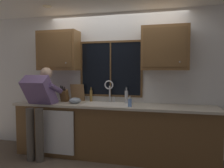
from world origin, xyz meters
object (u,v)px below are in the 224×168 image
bottle_tall_clear (126,96)px  bottle_green_glass (91,95)px  soap_dispenser (130,102)px  person_standing (39,102)px  knife_block (64,96)px  mixing_bowl (75,101)px  cutting_board (78,93)px

bottle_tall_clear → bottle_green_glass: bearing=175.2°
bottle_green_glass → soap_dispenser: bearing=-25.5°
bottle_tall_clear → person_standing: bearing=-161.3°
knife_block → bottle_tall_clear: size_ratio=1.10×
soap_dispenser → bottle_tall_clear: bearing=109.5°
knife_block → bottle_tall_clear: 1.15m
knife_block → bottle_tall_clear: bearing=3.8°
soap_dispenser → bottle_tall_clear: (-0.11, 0.32, 0.05)m
mixing_bowl → bottle_green_glass: 0.34m
knife_block → cutting_board: (0.21, 0.12, 0.05)m
knife_block → mixing_bowl: size_ratio=1.51×
knife_block → mixing_bowl: knife_block is taller
knife_block → bottle_tall_clear: knife_block is taller
mixing_bowl → bottle_tall_clear: bottle_tall_clear is taller
knife_block → bottle_green_glass: bearing=15.7°
cutting_board → mixing_bowl: cutting_board is taller
bottle_green_glass → bottle_tall_clear: (0.68, -0.06, 0.01)m
mixing_bowl → bottle_tall_clear: size_ratio=0.73×
bottle_green_glass → person_standing: bearing=-144.0°
person_standing → soap_dispenser: bearing=5.9°
knife_block → bottle_green_glass: knife_block is taller
person_standing → knife_block: size_ratio=4.83×
bottle_tall_clear → mixing_bowl: bearing=-166.5°
person_standing → bottle_tall_clear: (1.41, 0.48, 0.08)m
person_standing → mixing_bowl: person_standing is taller
mixing_bowl → knife_block: bearing=153.3°
cutting_board → soap_dispenser: size_ratio=1.85×
knife_block → soap_dispenser: size_ratio=1.83×
mixing_bowl → bottle_tall_clear: (0.88, 0.21, 0.07)m
person_standing → cutting_board: (0.47, 0.53, 0.12)m
bottle_tall_clear → soap_dispenser: bearing=-70.5°
bottle_green_glass → bottle_tall_clear: bottle_tall_clear is taller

